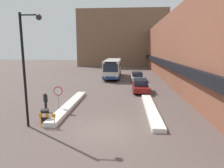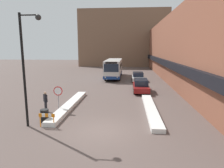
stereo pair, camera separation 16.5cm
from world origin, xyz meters
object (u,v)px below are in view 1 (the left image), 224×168
object	(u,v)px
pedestrian	(45,100)
construction_barricade	(47,118)
stop_sign	(58,94)
parked_car_middle	(137,77)
city_bus	(113,68)
street_lamp	(27,60)
trash_bin	(45,116)
parked_car_front	(140,85)

from	to	relation	value
pedestrian	construction_barricade	world-z (taller)	pedestrian
stop_sign	pedestrian	world-z (taller)	stop_sign
parked_car_middle	stop_sign	xyz separation A→B (m)	(-7.35, -16.48, 0.81)
stop_sign	city_bus	bearing A→B (deg)	81.04
street_lamp	pedestrian	size ratio (longest dim) A/B	4.36
pedestrian	stop_sign	bearing A→B (deg)	59.27
parked_car_middle	trash_bin	size ratio (longest dim) A/B	4.59
trash_bin	stop_sign	bearing A→B (deg)	87.58
parked_car_middle	street_lamp	bearing A→B (deg)	-112.12
stop_sign	parked_car_middle	bearing A→B (deg)	65.96
parked_car_front	parked_car_middle	world-z (taller)	parked_car_front
parked_car_middle	street_lamp	xyz separation A→B (m)	(-8.08, -19.87, 3.79)
trash_bin	street_lamp	bearing A→B (deg)	-127.68
city_bus	trash_bin	size ratio (longest dim) A/B	11.51
stop_sign	trash_bin	xyz separation A→B (m)	(-0.11, -2.59, -1.05)
construction_barricade	city_bus	bearing A→B (deg)	83.33
parked_car_front	city_bus	bearing A→B (deg)	109.81
pedestrian	trash_bin	size ratio (longest dim) A/B	1.79
street_lamp	trash_bin	distance (m)	4.15
parked_car_middle	construction_barricade	size ratio (longest dim) A/B	3.97
city_bus	street_lamp	size ratio (longest dim) A/B	1.47
parked_car_middle	stop_sign	world-z (taller)	stop_sign
parked_car_front	stop_sign	distance (m)	11.21
construction_barricade	street_lamp	bearing A→B (deg)	176.80
parked_car_front	construction_barricade	xyz separation A→B (m)	(-6.94, -11.88, -0.09)
stop_sign	pedestrian	distance (m)	1.18
city_bus	parked_car_middle	size ratio (longest dim) A/B	2.50
parked_car_front	parked_car_middle	size ratio (longest dim) A/B	1.11
city_bus	parked_car_middle	bearing A→B (deg)	-40.49
pedestrian	construction_barricade	bearing A→B (deg)	-16.19
city_bus	trash_bin	xyz separation A→B (m)	(-3.27, -22.65, -1.30)
trash_bin	city_bus	bearing A→B (deg)	81.78
city_bus	parked_car_front	size ratio (longest dim) A/B	2.25
parked_car_middle	stop_sign	bearing A→B (deg)	-114.04
trash_bin	parked_car_middle	bearing A→B (deg)	68.63
trash_bin	construction_barricade	xyz separation A→B (m)	(0.52, -0.86, 0.19)
stop_sign	trash_bin	bearing A→B (deg)	-92.42
parked_car_front	stop_sign	size ratio (longest dim) A/B	2.29
parked_car_middle	trash_bin	bearing A→B (deg)	-111.37
parked_car_front	parked_car_middle	distance (m)	8.06
street_lamp	city_bus	bearing A→B (deg)	80.59
trash_bin	construction_barricade	bearing A→B (deg)	-58.64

